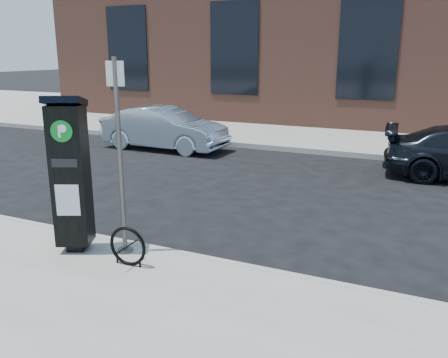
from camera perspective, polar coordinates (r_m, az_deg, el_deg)
The scene contains 9 objects.
ground at distance 6.58m, azimuth -1.34°, elevation -10.69°, with size 120.00×120.00×0.00m, color black.
sidewalk_far at distance 19.69m, azimuth 17.16°, elevation 6.21°, with size 60.00×12.00×0.15m, color gray.
curb_near at distance 6.53m, azimuth -1.43°, elevation -10.17°, with size 60.00×0.12×0.16m, color #9E9B93.
curb_far at distance 13.87m, azimuth 13.54°, elevation 3.01°, with size 60.00×0.12×0.16m, color #9E9B93.
building at distance 22.50m, azimuth 19.15°, elevation 17.49°, with size 28.00×10.05×8.25m.
parking_kiosk at distance 6.76m, azimuth -17.99°, elevation 0.67°, with size 0.64×0.61×2.17m.
sign_pole at distance 6.48m, azimuth -12.39°, elevation 2.31°, with size 0.23×0.21×2.65m.
bike_rack at distance 6.34m, azimuth -11.51°, elevation -7.96°, with size 0.54×0.07×0.54m.
car_silver at distance 14.46m, azimuth -7.22°, elevation 6.07°, with size 1.36×3.89×1.28m, color #9DB5C8.
Camera 1 is at (2.65, -5.31, 2.85)m, focal length 38.00 mm.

